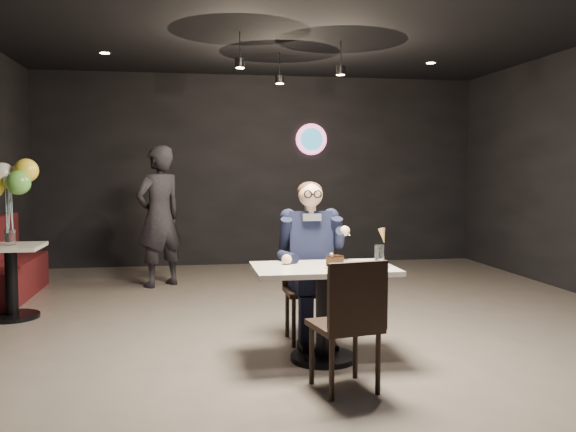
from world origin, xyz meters
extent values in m
plane|color=#6F655C|center=(0.00, 0.00, 0.00)|extent=(9.00, 9.00, 0.00)
cube|color=black|center=(0.00, 2.00, 2.88)|extent=(1.40, 1.20, 0.36)
cube|color=white|center=(-0.13, -0.57, 0.38)|extent=(1.10, 0.70, 0.75)
cube|color=black|center=(-0.13, -0.02, 0.46)|extent=(0.42, 0.46, 0.92)
cube|color=black|center=(-0.13, -1.22, 0.46)|extent=(0.50, 0.53, 0.92)
cube|color=black|center=(-0.13, -0.02, 0.72)|extent=(0.60, 0.80, 1.44)
cylinder|color=white|center=(-0.05, -0.66, 0.76)|extent=(0.22, 0.22, 0.01)
cube|color=black|center=(-0.06, -0.66, 0.80)|extent=(0.13, 0.12, 0.08)
ellipsoid|color=green|center=(-0.05, -0.65, 0.84)|extent=(0.06, 0.04, 0.01)
cylinder|color=silver|center=(0.30, -0.64, 0.83)|extent=(0.07, 0.07, 0.17)
cone|color=tan|center=(0.33, -0.63, 0.99)|extent=(0.07, 0.07, 0.12)
cube|color=#430E13|center=(-3.25, 2.28, 0.48)|extent=(0.48, 1.90, 0.95)
cube|color=white|center=(-2.95, 1.28, 0.38)|extent=(0.60, 0.60, 0.75)
cylinder|color=silver|center=(-2.95, 1.28, 0.83)|extent=(0.11, 0.11, 0.16)
cube|color=yellow|center=(-2.95, 1.28, 1.26)|extent=(0.44, 0.44, 0.73)
imported|color=black|center=(-1.54, 2.80, 0.91)|extent=(0.79, 0.75, 1.82)
camera|label=1|loc=(-1.18, -5.19, 1.50)|focal=38.00mm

